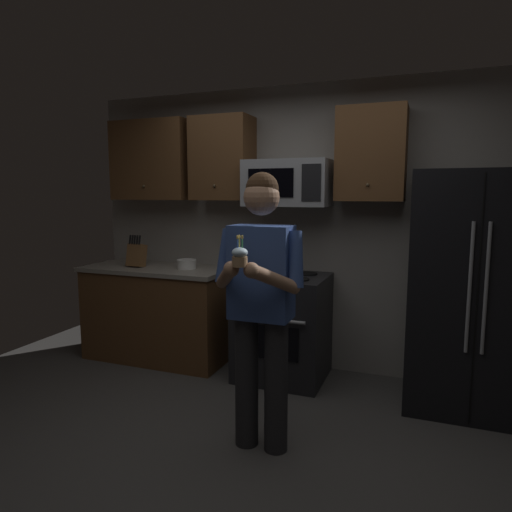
% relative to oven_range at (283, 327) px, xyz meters
% --- Properties ---
extents(ground_plane, '(6.00, 6.00, 0.00)m').
position_rel_oven_range_xyz_m(ground_plane, '(0.15, -1.36, -0.46)').
color(ground_plane, '#474442').
extents(wall_back, '(4.40, 0.10, 2.60)m').
position_rel_oven_range_xyz_m(wall_back, '(0.15, 0.39, 0.84)').
color(wall_back, gray).
rests_on(wall_back, ground).
extents(oven_range, '(0.76, 0.70, 0.93)m').
position_rel_oven_range_xyz_m(oven_range, '(0.00, 0.00, 0.00)').
color(oven_range, black).
rests_on(oven_range, ground).
extents(microwave, '(0.74, 0.41, 0.40)m').
position_rel_oven_range_xyz_m(microwave, '(0.00, 0.12, 1.26)').
color(microwave, '#9EA0A5').
extents(refrigerator, '(0.90, 0.75, 1.80)m').
position_rel_oven_range_xyz_m(refrigerator, '(1.50, -0.04, 0.44)').
color(refrigerator, black).
rests_on(refrigerator, ground).
extents(cabinet_row_upper, '(2.78, 0.36, 0.76)m').
position_rel_oven_range_xyz_m(cabinet_row_upper, '(-0.57, 0.17, 1.49)').
color(cabinet_row_upper, brown).
extents(counter_left, '(1.44, 0.66, 0.92)m').
position_rel_oven_range_xyz_m(counter_left, '(-1.30, 0.02, 0.00)').
color(counter_left, brown).
rests_on(counter_left, ground).
extents(knife_block, '(0.16, 0.15, 0.32)m').
position_rel_oven_range_xyz_m(knife_block, '(-1.49, -0.03, 0.57)').
color(knife_block, brown).
rests_on(knife_block, counter_left).
extents(bowl_large_white, '(0.19, 0.19, 0.09)m').
position_rel_oven_range_xyz_m(bowl_large_white, '(-0.98, 0.04, 0.50)').
color(bowl_large_white, white).
rests_on(bowl_large_white, counter_left).
extents(person, '(0.60, 0.48, 1.76)m').
position_rel_oven_range_xyz_m(person, '(0.22, -1.16, 0.53)').
color(person, '#262628').
rests_on(person, ground).
extents(cupcake, '(0.09, 0.09, 0.17)m').
position_rel_oven_range_xyz_m(cupcake, '(0.22, -1.49, 0.83)').
color(cupcake, '#A87F56').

